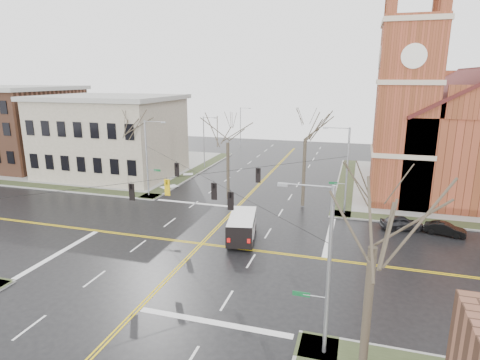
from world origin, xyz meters
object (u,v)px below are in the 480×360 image
(signal_pole_nw, at_px, (148,156))
(signal_pole_se, at_px, (325,267))
(cargo_van, at_px, (242,225))
(tree_nw_far, at_px, (132,132))
(church, at_px, (466,124))
(parked_car_a, at_px, (402,223))
(parked_car_b, at_px, (445,229))
(streetlight_north_a, at_px, (205,140))
(signal_pole_ne, at_px, (345,168))
(tree_ne, at_px, (305,135))
(streetlight_north_b, at_px, (241,126))
(tree_nw_near, at_px, (228,139))
(tree_se, at_px, (374,235))

(signal_pole_nw, distance_m, signal_pole_se, 32.28)
(cargo_van, distance_m, tree_nw_far, 21.51)
(church, bearing_deg, cargo_van, -133.94)
(church, relative_size, parked_car_a, 7.06)
(signal_pole_se, xyz_separation_m, tree_nw_far, (-25.63, 24.82, 2.56))
(tree_nw_far, bearing_deg, parked_car_b, -8.25)
(signal_pole_se, relative_size, streetlight_north_a, 1.12)
(signal_pole_se, relative_size, tree_nw_far, 0.87)
(signal_pole_ne, distance_m, signal_pole_se, 23.00)
(parked_car_a, distance_m, parked_car_b, 3.71)
(tree_ne, bearing_deg, signal_pole_ne, -16.57)
(streetlight_north_b, xyz_separation_m, tree_nw_near, (8.87, -35.24, 2.77))
(streetlight_north_b, bearing_deg, tree_nw_near, -75.87)
(cargo_van, bearing_deg, tree_nw_far, 136.67)
(signal_pole_se, distance_m, parked_car_a, 21.30)
(signal_pole_nw, distance_m, tree_se, 35.99)
(parked_car_a, bearing_deg, signal_pole_se, 151.34)
(parked_car_b, height_order, tree_se, tree_se)
(signal_pole_nw, relative_size, tree_se, 0.81)
(tree_nw_near, bearing_deg, parked_car_b, -11.39)
(parked_car_b, bearing_deg, signal_pole_ne, 84.65)
(signal_pole_se, bearing_deg, tree_nw_far, 135.92)
(streetlight_north_a, xyz_separation_m, tree_nw_far, (-3.66, -14.68, 3.04))
(tree_ne, bearing_deg, signal_pole_nw, -175.92)
(tree_nw_far, xyz_separation_m, tree_ne, (21.25, -0.52, 0.50))
(cargo_van, xyz_separation_m, tree_se, (10.24, -16.82, 6.79))
(streetlight_north_a, relative_size, parked_car_b, 2.28)
(parked_car_b, bearing_deg, tree_nw_near, 92.55)
(streetlight_north_a, xyz_separation_m, streetlight_north_b, (0.00, 20.00, 0.00))
(streetlight_north_b, height_order, tree_se, tree_se)
(signal_pole_ne, height_order, parked_car_b, signal_pole_ne)
(tree_nw_far, bearing_deg, tree_ne, -1.40)
(signal_pole_ne, height_order, tree_nw_near, tree_nw_near)
(signal_pole_ne, relative_size, streetlight_north_a, 1.12)
(parked_car_b, bearing_deg, cargo_van, 122.89)
(parked_car_a, bearing_deg, cargo_van, 101.49)
(signal_pole_ne, xyz_separation_m, tree_ne, (-4.38, 1.30, 3.06))
(signal_pole_nw, xyz_separation_m, tree_ne, (18.26, 1.30, 3.06))
(tree_se, bearing_deg, tree_nw_near, 118.85)
(church, bearing_deg, parked_car_a, -116.00)
(parked_car_b, distance_m, tree_nw_near, 23.75)
(streetlight_north_b, distance_m, tree_nw_far, 35.00)
(cargo_van, relative_size, parked_car_a, 1.55)
(cargo_van, height_order, tree_se, tree_se)
(streetlight_north_b, relative_size, cargo_van, 1.33)
(signal_pole_nw, bearing_deg, cargo_van, -32.80)
(cargo_van, height_order, tree_ne, tree_ne)
(church, relative_size, tree_nw_near, 2.76)
(tree_nw_near, relative_size, tree_ne, 0.90)
(cargo_van, distance_m, tree_ne, 13.11)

